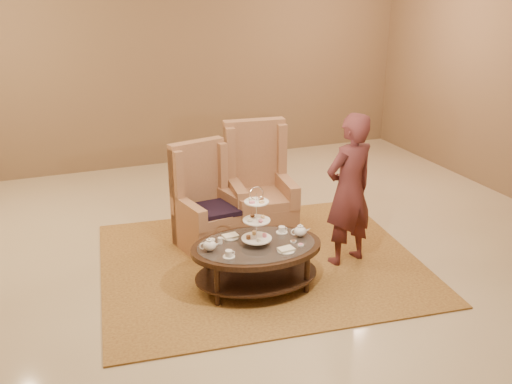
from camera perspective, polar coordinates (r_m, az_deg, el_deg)
name	(u,v)px	position (r m, az deg, el deg)	size (l,w,h in m)	color
ground	(260,274)	(5.89, 0.38, -8.24)	(8.00, 8.00, 0.00)	beige
ceiling	(260,274)	(5.89, 0.38, -8.24)	(8.00, 8.00, 0.02)	silver
wall_back	(164,53)	(9.06, -9.14, 13.55)	(8.00, 0.04, 3.50)	#826547
rug	(260,262)	(6.11, 0.44, -7.00)	(3.57, 3.08, 0.02)	#AE873D
tea_table	(256,252)	(5.48, 0.05, -6.06)	(1.35, 1.00, 1.06)	black
armchair_left	(207,213)	(6.34, -4.96, -2.11)	(0.77, 0.79, 1.18)	#A8734F
armchair_right	(259,197)	(6.64, 0.27, -0.55)	(0.79, 0.81, 1.32)	#A8734F
person	(349,191)	(5.89, 9.29, 0.14)	(0.66, 0.51, 1.62)	#4F2222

